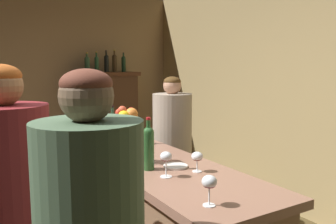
{
  "coord_description": "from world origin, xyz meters",
  "views": [
    {
      "loc": [
        -0.44,
        -1.98,
        1.63
      ],
      "look_at": [
        1.15,
        0.67,
        1.23
      ],
      "focal_mm": 36.99,
      "sensor_mm": 36.0,
      "label": 1
    }
  ],
  "objects_px": {
    "wine_bottle_merlot": "(113,124)",
    "flower_arrangement": "(127,133)",
    "wine_glass_rear": "(166,158)",
    "wine_bottle_rose": "(131,128)",
    "display_bottle_midright": "(115,62)",
    "display_bottle_midleft": "(97,63)",
    "wine_bottle_riesling": "(105,128)",
    "display_cabinet": "(107,120)",
    "bartender": "(172,147)",
    "display_bottle_left": "(87,63)",
    "wine_glass_spare": "(209,183)",
    "display_bottle_right": "(124,63)",
    "wine_bottle_syrah": "(149,146)",
    "cheese_plate": "(175,166)",
    "wine_glass_mid": "(197,157)",
    "display_bottle_center": "(106,62)",
    "bar_counter": "(145,220)",
    "wine_bottle_chardonnay": "(103,119)",
    "wine_glass_front": "(89,123)"
  },
  "relations": [
    {
      "from": "cheese_plate",
      "to": "display_bottle_right",
      "type": "bearing_deg",
      "value": 71.57
    },
    {
      "from": "wine_glass_front",
      "to": "bartender",
      "type": "distance_m",
      "value": 0.86
    },
    {
      "from": "wine_glass_spare",
      "to": "cheese_plate",
      "type": "xyz_separation_m",
      "value": [
        0.2,
        0.61,
        -0.1
      ]
    },
    {
      "from": "display_cabinet",
      "to": "wine_glass_mid",
      "type": "distance_m",
      "value": 3.51
    },
    {
      "from": "display_bottle_midright",
      "to": "display_bottle_center",
      "type": "bearing_deg",
      "value": 180.0
    },
    {
      "from": "wine_glass_spare",
      "to": "cheese_plate",
      "type": "relative_size",
      "value": 0.92
    },
    {
      "from": "wine_glass_mid",
      "to": "bartender",
      "type": "relative_size",
      "value": 0.08
    },
    {
      "from": "wine_bottle_riesling",
      "to": "bar_counter",
      "type": "bearing_deg",
      "value": -72.2
    },
    {
      "from": "wine_glass_mid",
      "to": "flower_arrangement",
      "type": "xyz_separation_m",
      "value": [
        -0.29,
        0.41,
        0.11
      ]
    },
    {
      "from": "wine_glass_mid",
      "to": "bartender",
      "type": "bearing_deg",
      "value": 64.85
    },
    {
      "from": "wine_bottle_merlot",
      "to": "flower_arrangement",
      "type": "distance_m",
      "value": 0.88
    },
    {
      "from": "bar_counter",
      "to": "wine_glass_mid",
      "type": "xyz_separation_m",
      "value": [
        0.1,
        -0.51,
        0.58
      ]
    },
    {
      "from": "wine_bottle_chardonnay",
      "to": "bartender",
      "type": "distance_m",
      "value": 0.75
    },
    {
      "from": "wine_glass_mid",
      "to": "wine_bottle_chardonnay",
      "type": "bearing_deg",
      "value": 92.95
    },
    {
      "from": "display_bottle_midright",
      "to": "display_bottle_midleft",
      "type": "bearing_deg",
      "value": 180.0
    },
    {
      "from": "display_bottle_midleft",
      "to": "cheese_plate",
      "type": "bearing_deg",
      "value": -101.18
    },
    {
      "from": "wine_bottle_riesling",
      "to": "display_bottle_left",
      "type": "xyz_separation_m",
      "value": [
        0.68,
        2.48,
        0.54
      ]
    },
    {
      "from": "wine_bottle_syrah",
      "to": "display_bottle_center",
      "type": "relative_size",
      "value": 1.0
    },
    {
      "from": "bar_counter",
      "to": "display_bottle_center",
      "type": "height_order",
      "value": "display_bottle_center"
    },
    {
      "from": "display_cabinet",
      "to": "display_bottle_midleft",
      "type": "xyz_separation_m",
      "value": [
        -0.15,
        0.0,
        0.88
      ]
    },
    {
      "from": "flower_arrangement",
      "to": "display_bottle_left",
      "type": "bearing_deg",
      "value": 76.5
    },
    {
      "from": "wine_bottle_riesling",
      "to": "display_bottle_midright",
      "type": "distance_m",
      "value": 2.78
    },
    {
      "from": "wine_bottle_syrah",
      "to": "display_bottle_left",
      "type": "distance_m",
      "value": 3.34
    },
    {
      "from": "bar_counter",
      "to": "wine_bottle_riesling",
      "type": "height_order",
      "value": "wine_bottle_riesling"
    },
    {
      "from": "wine_glass_mid",
      "to": "display_bottle_midleft",
      "type": "relative_size",
      "value": 0.41
    },
    {
      "from": "wine_glass_rear",
      "to": "display_bottle_center",
      "type": "distance_m",
      "value": 3.6
    },
    {
      "from": "wine_glass_rear",
      "to": "display_bottle_midright",
      "type": "height_order",
      "value": "display_bottle_midright"
    },
    {
      "from": "wine_glass_spare",
      "to": "display_bottle_right",
      "type": "bearing_deg",
      "value": 71.62
    },
    {
      "from": "wine_bottle_rose",
      "to": "wine_glass_mid",
      "type": "bearing_deg",
      "value": -88.65
    },
    {
      "from": "display_bottle_left",
      "to": "wine_glass_mid",
      "type": "bearing_deg",
      "value": -97.28
    },
    {
      "from": "flower_arrangement",
      "to": "wine_glass_spare",
      "type": "bearing_deg",
      "value": -88.3
    },
    {
      "from": "wine_bottle_syrah",
      "to": "display_bottle_left",
      "type": "relative_size",
      "value": 1.13
    },
    {
      "from": "bar_counter",
      "to": "wine_bottle_merlot",
      "type": "bearing_deg",
      "value": 85.94
    },
    {
      "from": "wine_bottle_merlot",
      "to": "display_bottle_center",
      "type": "xyz_separation_m",
      "value": [
        0.79,
        2.18,
        0.58
      ]
    },
    {
      "from": "wine_glass_front",
      "to": "display_bottle_midleft",
      "type": "bearing_deg",
      "value": 68.15
    },
    {
      "from": "wine_bottle_merlot",
      "to": "wine_glass_spare",
      "type": "xyz_separation_m",
      "value": [
        -0.21,
        -1.71,
        -0.02
      ]
    },
    {
      "from": "wine_bottle_rose",
      "to": "wine_bottle_riesling",
      "type": "height_order",
      "value": "wine_bottle_riesling"
    },
    {
      "from": "bar_counter",
      "to": "display_bottle_midright",
      "type": "height_order",
      "value": "display_bottle_midright"
    },
    {
      "from": "bartender",
      "to": "display_bottle_left",
      "type": "bearing_deg",
      "value": -81.94
    },
    {
      "from": "wine_glass_front",
      "to": "display_cabinet",
      "type": "bearing_deg",
      "value": 64.54
    },
    {
      "from": "display_bottle_right",
      "to": "cheese_plate",
      "type": "bearing_deg",
      "value": -108.43
    },
    {
      "from": "wine_bottle_chardonnay",
      "to": "display_bottle_midleft",
      "type": "relative_size",
      "value": 1.06
    },
    {
      "from": "wine_glass_mid",
      "to": "display_bottle_center",
      "type": "bearing_deg",
      "value": 77.76
    },
    {
      "from": "wine_glass_rear",
      "to": "wine_bottle_rose",
      "type": "bearing_deg",
      "value": 77.78
    },
    {
      "from": "wine_bottle_riesling",
      "to": "wine_glass_spare",
      "type": "relative_size",
      "value": 2.25
    },
    {
      "from": "wine_bottle_syrah",
      "to": "display_bottle_center",
      "type": "xyz_separation_m",
      "value": [
        0.98,
        3.23,
        0.56
      ]
    },
    {
      "from": "wine_glass_spare",
      "to": "display_bottle_center",
      "type": "relative_size",
      "value": 0.44
    },
    {
      "from": "wine_bottle_merlot",
      "to": "display_bottle_midright",
      "type": "xyz_separation_m",
      "value": [
        0.92,
        2.18,
        0.59
      ]
    },
    {
      "from": "wine_bottle_chardonnay",
      "to": "wine_bottle_merlot",
      "type": "distance_m",
      "value": 0.18
    },
    {
      "from": "display_bottle_right",
      "to": "wine_glass_rear",
      "type": "bearing_deg",
      "value": -110.04
    }
  ]
}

